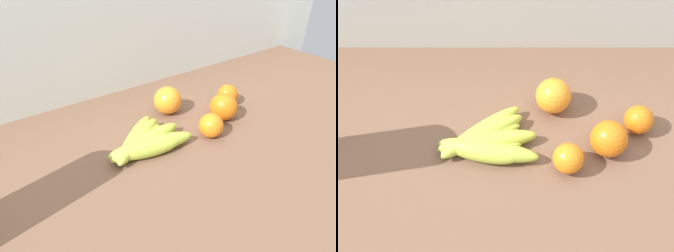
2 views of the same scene
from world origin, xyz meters
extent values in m
cube|color=brown|center=(0.00, 0.00, 0.46)|extent=(1.62, 0.76, 0.91)
cube|color=silver|center=(0.00, 0.41, 0.65)|extent=(2.02, 0.06, 1.30)
ellipsoid|color=#B1C43F|center=(-0.20, 0.02, 0.93)|extent=(0.17, 0.08, 0.04)
ellipsoid|color=#ABC13F|center=(-0.18, 0.02, 0.93)|extent=(0.22, 0.08, 0.04)
ellipsoid|color=#B9C33F|center=(-0.19, 0.03, 0.93)|extent=(0.17, 0.05, 0.04)
ellipsoid|color=#B7CA3F|center=(-0.18, 0.04, 0.93)|extent=(0.22, 0.08, 0.04)
ellipsoid|color=#B2C63F|center=(-0.19, 0.06, 0.93)|extent=(0.18, 0.11, 0.04)
ellipsoid|color=#B0BD3F|center=(-0.19, 0.06, 0.93)|extent=(0.19, 0.14, 0.04)
ellipsoid|color=#B6C53F|center=(-0.20, 0.07, 0.93)|extent=(0.19, 0.17, 0.04)
sphere|color=orange|center=(0.15, 0.10, 0.94)|extent=(0.06, 0.06, 0.06)
sphere|color=orange|center=(-0.01, -0.01, 0.94)|extent=(0.06, 0.06, 0.06)
sphere|color=orange|center=(0.07, 0.04, 0.95)|extent=(0.08, 0.08, 0.08)
sphere|color=orange|center=(-0.03, 0.16, 0.95)|extent=(0.08, 0.08, 0.08)
camera|label=1|loc=(-0.48, -0.46, 1.35)|focal=31.30mm
camera|label=2|loc=(-0.14, -0.48, 1.63)|focal=43.93mm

